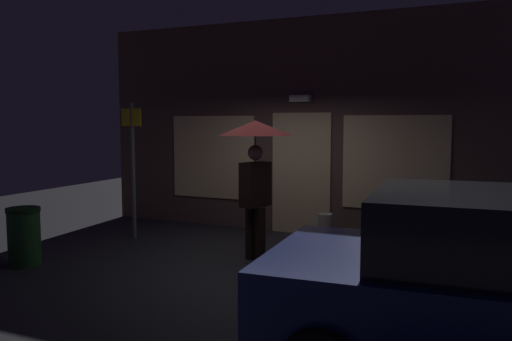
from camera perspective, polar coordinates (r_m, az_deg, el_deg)
ground_plane at (r=7.56m, az=-0.49°, el=-10.23°), size 18.00×18.00×0.00m
building_facade at (r=9.46m, az=5.37°, el=4.72°), size 8.12×0.48×3.89m
person_with_umbrella at (r=7.47m, az=-0.07°, el=2.21°), size 1.07×1.07×2.06m
street_sign_post at (r=9.16m, az=-13.50°, el=0.91°), size 0.40×0.07×2.36m
sidewalk_bollard at (r=8.43m, az=7.70°, el=-6.66°), size 0.25×0.25×0.56m
sidewalk_bollard_2 at (r=8.21m, az=23.85°, el=-6.93°), size 0.27×0.27×0.70m
trash_bin at (r=8.06m, az=-24.31°, el=-6.67°), size 0.47×0.47×0.83m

